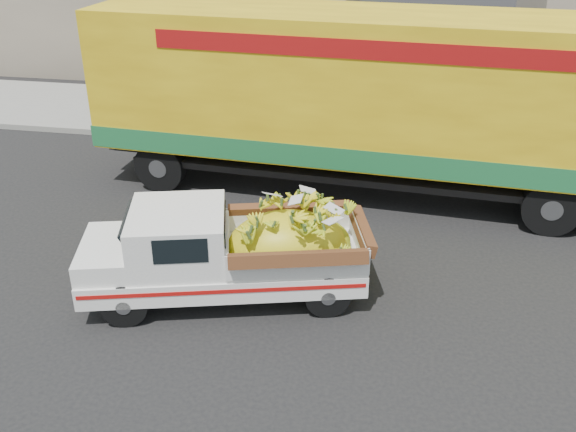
# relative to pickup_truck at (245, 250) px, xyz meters

# --- Properties ---
(ground) EXTENTS (100.00, 100.00, 0.00)m
(ground) POSITION_rel_pickup_truck_xyz_m (-0.69, -0.73, -0.83)
(ground) COLOR black
(ground) RESTS_ON ground
(curb) EXTENTS (60.00, 0.25, 0.15)m
(curb) POSITION_rel_pickup_truck_xyz_m (-0.69, 6.77, -0.75)
(curb) COLOR gray
(curb) RESTS_ON ground
(sidewalk) EXTENTS (60.00, 4.00, 0.14)m
(sidewalk) POSITION_rel_pickup_truck_xyz_m (-0.69, 8.87, -0.76)
(sidewalk) COLOR gray
(sidewalk) RESTS_ON ground
(pickup_truck) EXTENTS (4.65, 2.68, 1.54)m
(pickup_truck) POSITION_rel_pickup_truck_xyz_m (0.00, 0.00, 0.00)
(pickup_truck) COLOR black
(pickup_truck) RESTS_ON ground
(semi_trailer) EXTENTS (12.04, 3.36, 3.80)m
(semi_trailer) POSITION_rel_pickup_truck_xyz_m (1.79, 4.32, 1.30)
(semi_trailer) COLOR black
(semi_trailer) RESTS_ON ground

